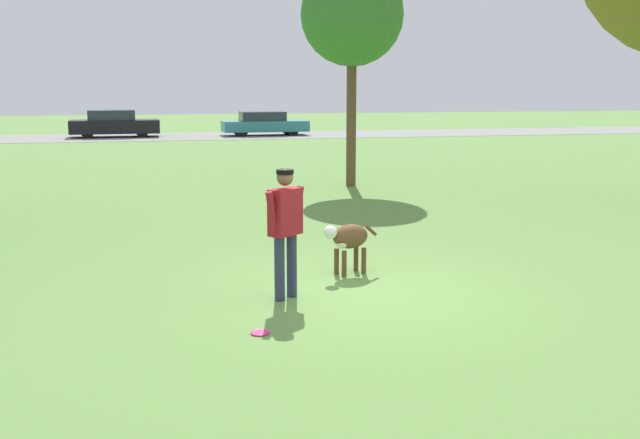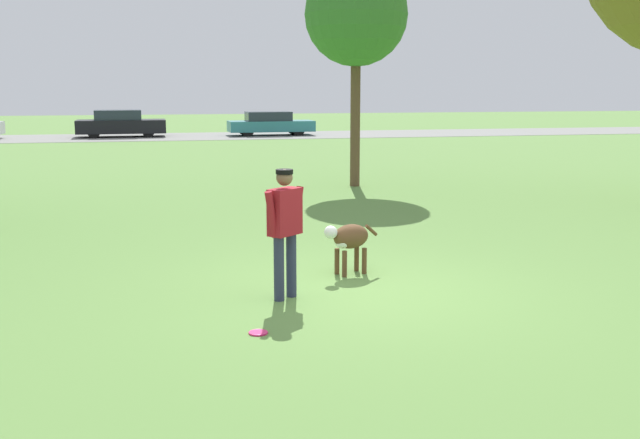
{
  "view_description": "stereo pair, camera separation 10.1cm",
  "coord_description": "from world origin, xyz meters",
  "views": [
    {
      "loc": [
        -2.5,
        -9.15,
        2.66
      ],
      "look_at": [
        -0.39,
        0.35,
        0.9
      ],
      "focal_mm": 42.0,
      "sensor_mm": 36.0,
      "label": 1
    },
    {
      "loc": [
        -2.41,
        -9.17,
        2.66
      ],
      "look_at": [
        -0.39,
        0.35,
        0.9
      ],
      "focal_mm": 42.0,
      "sensor_mm": 36.0,
      "label": 2
    }
  ],
  "objects": [
    {
      "name": "frisbee",
      "position": [
        -1.46,
        -1.45,
        0.01
      ],
      "size": [
        0.21,
        0.21,
        0.02
      ],
      "color": "#E52366",
      "rests_on": "ground_plane"
    },
    {
      "name": "parked_car_black",
      "position": [
        -4.45,
        30.65,
        0.68
      ],
      "size": [
        4.48,
        1.95,
        1.38
      ],
      "rotation": [
        0.0,
        0.0,
        0.03
      ],
      "color": "black",
      "rests_on": "ground_plane"
    },
    {
      "name": "tree_mid_center",
      "position": [
        2.58,
        9.97,
        4.41
      ],
      "size": [
        2.65,
        2.65,
        5.76
      ],
      "color": "brown",
      "rests_on": "ground_plane"
    },
    {
      "name": "far_road_strip",
      "position": [
        0.0,
        30.34,
        0.01
      ],
      "size": [
        120.0,
        6.0,
        0.01
      ],
      "color": "gray",
      "rests_on": "ground_plane"
    },
    {
      "name": "dog",
      "position": [
        0.13,
        0.86,
        0.52
      ],
      "size": [
        0.88,
        0.52,
        0.73
      ],
      "rotation": [
        0.0,
        0.0,
        3.5
      ],
      "color": "brown",
      "rests_on": "ground_plane"
    },
    {
      "name": "parked_car_teal",
      "position": [
        3.24,
        30.3,
        0.62
      ],
      "size": [
        4.54,
        1.86,
        1.25
      ],
      "rotation": [
        0.0,
        0.0,
        0.04
      ],
      "color": "teal",
      "rests_on": "ground_plane"
    },
    {
      "name": "ground_plane",
      "position": [
        0.0,
        0.0,
        0.0
      ],
      "size": [
        120.0,
        120.0,
        0.0
      ],
      "primitive_type": "plane",
      "color": "#608C42"
    },
    {
      "name": "person",
      "position": [
        -0.95,
        -0.17,
        0.97
      ],
      "size": [
        0.59,
        0.52,
        1.64
      ],
      "rotation": [
        0.0,
        0.0,
        0.7
      ],
      "color": "#2D334C",
      "rests_on": "ground_plane"
    }
  ]
}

